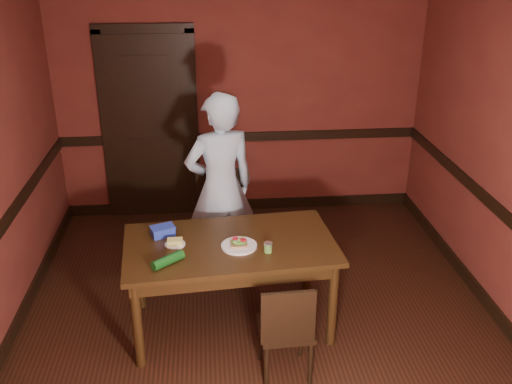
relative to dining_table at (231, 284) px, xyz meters
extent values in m
cube|color=black|center=(0.23, -0.03, -0.38)|extent=(4.00, 4.50, 0.01)
cube|color=maroon|center=(0.23, 2.22, 0.97)|extent=(4.00, 0.02, 2.70)
cube|color=black|center=(0.23, 2.21, 0.52)|extent=(4.00, 0.03, 0.10)
cube|color=black|center=(2.22, -0.03, 0.52)|extent=(0.03, 4.50, 0.10)
cube|color=black|center=(0.23, 2.21, -0.32)|extent=(4.00, 0.03, 0.12)
cube|color=black|center=(-1.75, -0.03, -0.32)|extent=(0.03, 4.50, 0.12)
cube|color=black|center=(2.22, -0.03, -0.32)|extent=(0.03, 4.50, 0.12)
cube|color=black|center=(-0.77, 2.18, 0.64)|extent=(0.85, 0.04, 2.05)
cube|color=black|center=(-1.24, 2.20, 0.64)|extent=(0.10, 0.06, 2.15)
cube|color=black|center=(-0.29, 2.20, 0.64)|extent=(0.10, 0.06, 2.15)
cube|color=black|center=(-0.77, 2.20, 1.72)|extent=(1.05, 0.06, 0.10)
cube|color=black|center=(0.00, 0.00, 0.00)|extent=(1.71, 1.06, 0.77)
imported|color=silver|center=(-0.04, 0.82, 0.50)|extent=(0.74, 0.59, 1.76)
cylinder|color=white|center=(0.07, -0.07, 0.39)|extent=(0.28, 0.28, 0.01)
cube|color=#A47B4F|center=(0.07, -0.07, 0.41)|extent=(0.13, 0.12, 0.02)
ellipsoid|color=#4B982D|center=(0.07, -0.07, 0.43)|extent=(0.12, 0.11, 0.03)
cylinder|color=red|center=(0.04, -0.06, 0.45)|extent=(0.05, 0.05, 0.01)
cylinder|color=red|center=(0.10, -0.08, 0.45)|extent=(0.05, 0.05, 0.01)
cylinder|color=#8CAB5B|center=(0.04, -0.10, 0.45)|extent=(0.03, 0.03, 0.01)
cylinder|color=#8CAB5B|center=(0.09, -0.05, 0.45)|extent=(0.03, 0.03, 0.01)
cylinder|color=#8CAB5B|center=(0.07, -0.07, 0.45)|extent=(0.03, 0.03, 0.01)
cylinder|color=#568F3A|center=(0.28, -0.17, 0.42)|extent=(0.06, 0.06, 0.07)
cylinder|color=beige|center=(0.28, -0.17, 0.46)|extent=(0.07, 0.07, 0.01)
cylinder|color=white|center=(-0.43, 0.00, 0.39)|extent=(0.16, 0.16, 0.01)
cube|color=#E4E170|center=(-0.43, 0.00, 0.41)|extent=(0.12, 0.08, 0.04)
cube|color=blue|center=(-0.53, 0.17, 0.42)|extent=(0.21, 0.17, 0.07)
cube|color=blue|center=(-0.53, 0.17, 0.46)|extent=(0.22, 0.19, 0.01)
cylinder|color=#114914|center=(-0.46, -0.29, 0.42)|extent=(0.24, 0.22, 0.07)
camera|label=1|loc=(-0.15, -3.91, 2.54)|focal=40.00mm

